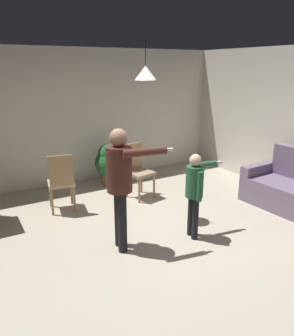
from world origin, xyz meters
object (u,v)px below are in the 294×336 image
dining_chair_by_counter (138,168)px  dining_chair_near_wall (61,180)px  person_adult (120,177)px  person_child (195,187)px  potted_plant_corner (109,162)px

dining_chair_by_counter → dining_chair_near_wall: same height
person_adult → person_child: 1.07m
person_child → dining_chair_near_wall: 2.26m
person_adult → dining_chair_by_counter: bearing=155.2°
dining_chair_near_wall → person_child: bearing=-43.1°
potted_plant_corner → person_child: bearing=-86.8°
person_adult → dining_chair_near_wall: (-0.34, 1.56, -0.46)m
dining_chair_by_counter → dining_chair_near_wall: size_ratio=1.00×
dining_chair_by_counter → dining_chair_near_wall: (-1.40, 0.05, 0.00)m
dining_chair_near_wall → potted_plant_corner: dining_chair_near_wall is taller
dining_chair_by_counter → dining_chair_near_wall: bearing=-13.5°
person_adult → dining_chair_near_wall: person_adult is taller
person_adult → potted_plant_corner: (0.87, 2.38, -0.54)m
dining_chair_by_counter → potted_plant_corner: dining_chair_by_counter is taller
person_adult → dining_chair_by_counter: person_adult is taller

